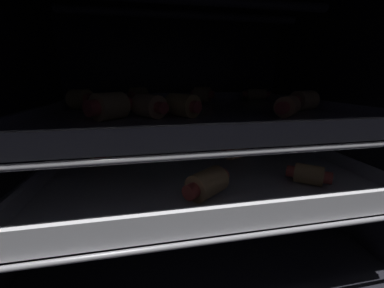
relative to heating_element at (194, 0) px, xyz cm
name	(u,v)px	position (x,y,z in cm)	size (l,w,h in cm)	color
ground_plane	(194,229)	(0.00, 0.00, -38.90)	(56.57, 48.89, 1.20)	black
oven_wall_back	(176,105)	(0.00, 23.85, -17.97)	(56.57, 1.20, 40.64)	black
oven_wall_left	(7,129)	(-27.68, 0.00, -17.97)	(1.20, 46.49, 40.64)	black
oven_wall_right	(338,117)	(27.68, 0.00, -17.97)	(1.20, 46.49, 40.64)	black
heating_element	(194,0)	(0.00, 0.00, 0.00)	(43.33, 18.54, 1.49)	#333338
oven_rack_lower	(194,163)	(0.00, 0.00, -25.16)	(51.50, 45.56, 0.54)	slate
baking_tray_lower	(194,157)	(0.00, 0.00, -24.16)	(42.80, 39.17, 2.83)	silver
pig_in_blanket_lower_0	(153,129)	(-6.61, 15.86, -22.45)	(3.70, 5.46, 2.54)	tan
pig_in_blanket_lower_1	(102,150)	(-14.96, 0.04, -22.04)	(3.70, 6.58, 3.36)	tan
pig_in_blanket_lower_2	(100,135)	(-17.72, 12.97, -22.45)	(5.14, 4.85, 2.54)	tan
pig_in_blanket_lower_3	(235,149)	(6.37, -2.94, -22.05)	(4.87, 4.21, 3.33)	tan
pig_in_blanket_lower_4	(233,136)	(9.50, 6.32, -22.50)	(5.54, 3.25, 2.44)	tan
pig_in_blanket_lower_5	(152,141)	(-7.02, 4.17, -22.10)	(3.48, 6.08, 3.25)	tan
pig_in_blanket_lower_6	(202,126)	(4.97, 15.15, -22.03)	(4.92, 4.91, 3.37)	tan
pig_in_blanket_lower_7	(308,174)	(12.04, -13.57, -22.48)	(4.93, 4.44, 2.48)	tan
pig_in_blanket_lower_8	(222,127)	(10.03, 15.58, -22.51)	(2.83, 5.60, 2.43)	tan
pig_in_blanket_lower_9	(207,183)	(-1.28, -14.21, -22.19)	(6.13, 5.12, 3.06)	tan
pig_in_blanket_lower_10	(248,129)	(14.60, 10.56, -22.05)	(4.85, 5.05, 3.33)	tan
oven_rack_upper	(194,115)	(0.00, 0.00, -16.79)	(51.54, 45.56, 0.58)	slate
baking_tray_upper	(194,110)	(0.00, 0.00, -16.01)	(42.80, 39.17, 2.12)	gray
pig_in_blanket_upper_0	(182,105)	(-2.87, -6.58, -14.32)	(4.83, 5.64, 3.00)	tan
pig_in_blanket_upper_1	(138,94)	(-9.34, 14.72, -14.31)	(4.45, 4.40, 3.01)	tan
pig_in_blanket_upper_2	(287,106)	(10.89, -9.14, -14.46)	(5.07, 4.79, 2.71)	tan
pig_in_blanket_upper_3	(149,106)	(-7.25, -6.49, -14.33)	(4.84, 6.15, 2.97)	tan
pig_in_blanket_upper_4	(81,99)	(-17.92, 2.96, -14.18)	(4.77, 4.29, 3.27)	tan
pig_in_blanket_upper_5	(256,94)	(17.96, 14.43, -14.60)	(6.63, 3.53, 2.44)	tan
pig_in_blanket_upper_6	(203,94)	(3.95, 10.66, -14.23)	(4.95, 4.36, 3.17)	tan
pig_in_blanket_upper_7	(304,101)	(16.78, -4.36, -14.29)	(5.70, 4.02, 3.07)	tan
pig_in_blanket_upper_8	(110,106)	(-11.96, -7.28, -14.16)	(5.59, 5.58, 3.33)	tan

